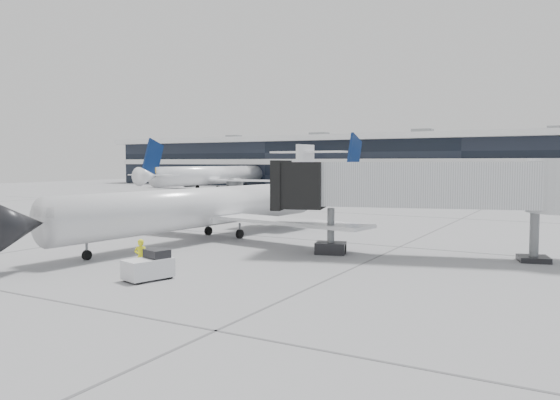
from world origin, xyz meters
The scene contains 10 objects.
ground centered at (0.00, 0.00, 0.00)m, with size 220.00×220.00×0.00m, color gray.
terminal centered at (0.00, 82.00, 5.00)m, with size 170.00×22.00×10.00m, color black.
bg_jet_left centered at (-45.00, 55.00, 0.00)m, with size 32.00×40.00×9.60m, color white, non-canonical shape.
bg_jet_center centered at (-8.00, 55.00, 0.00)m, with size 32.00×40.00×9.60m, color white, non-canonical shape.
regional_jet centered at (-2.74, -2.74, 2.39)m, with size 24.28×30.32×7.00m.
jet_bridge centered at (13.30, -2.77, 4.12)m, with size 17.35×7.77×5.65m.
ramp_worker centered at (1.76, -14.72, 0.89)m, with size 0.65×0.42×1.77m, color #FFFC1A.
baggage_tug centered at (2.77, -15.23, 0.62)m, with size 1.82×2.42×1.37m.
traffic_cone centered at (-7.80, 5.08, 0.23)m, with size 0.39×0.39×0.49m.
far_tug centered at (-20.77, 27.71, 0.70)m, with size 2.25×2.83×1.57m.
Camera 1 is at (20.27, -34.07, 5.46)m, focal length 35.00 mm.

